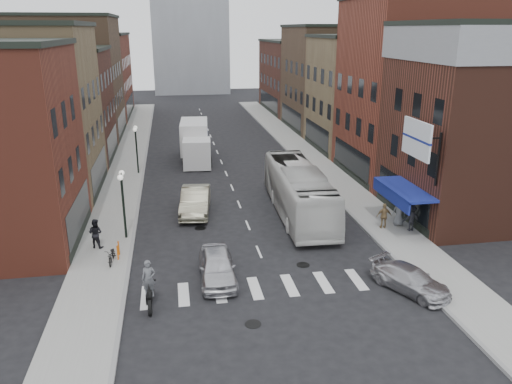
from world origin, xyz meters
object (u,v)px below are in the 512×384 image
at_px(parked_bicycle, 112,255).
at_px(box_truck, 195,142).
at_px(ped_right_c, 399,212).
at_px(ped_left_solo, 96,233).
at_px(streetlamp_far, 136,141).
at_px(streetlamp_near, 122,193).
at_px(motorcycle_rider, 149,285).
at_px(curb_car, 410,280).
at_px(ped_right_a, 411,218).
at_px(sedan_left_far, 195,201).
at_px(sedan_left_near, 217,266).
at_px(billboard_sign, 418,140).
at_px(bike_rack, 118,250).
at_px(ped_right_b, 384,216).
at_px(transit_bus, 299,191).

bearing_deg(parked_bicycle, box_truck, 77.68).
bearing_deg(ped_right_c, ped_left_solo, 11.50).
xyz_separation_m(streetlamp_far, ped_left_solo, (-1.52, -15.16, -1.92)).
height_order(ped_left_solo, ped_right_c, ped_right_c).
bearing_deg(streetlamp_near, ped_left_solo, -142.62).
relative_size(motorcycle_rider, ped_left_solo, 1.34).
height_order(curb_car, ped_right_a, ped_right_a).
bearing_deg(ped_right_c, sedan_left_far, -10.24).
relative_size(sedan_left_near, parked_bicycle, 2.69).
distance_m(billboard_sign, motorcycle_rider, 15.84).
height_order(bike_rack, parked_bicycle, parked_bicycle).
xyz_separation_m(parked_bicycle, ped_right_b, (15.96, 2.06, 0.37)).
bearing_deg(billboard_sign, motorcycle_rider, -163.26).
relative_size(ped_left_solo, ped_right_a, 1.03).
bearing_deg(ped_right_a, streetlamp_far, -46.19).
distance_m(billboard_sign, parked_bicycle, 17.38).
distance_m(sedan_left_near, curb_car, 9.25).
relative_size(bike_rack, ped_right_b, 0.50).
relative_size(streetlamp_far, ped_left_solo, 2.44).
bearing_deg(box_truck, bike_rack, -100.29).
distance_m(motorcycle_rider, sedan_left_near, 3.76).
xyz_separation_m(sedan_left_near, parked_bicycle, (-5.28, 2.55, -0.16)).
bearing_deg(sedan_left_far, streetlamp_near, -131.72).
distance_m(billboard_sign, ped_right_c, 5.75).
distance_m(streetlamp_far, ped_left_solo, 15.36).
relative_size(transit_bus, ped_left_solo, 7.02).
bearing_deg(bike_rack, sedan_left_near, -32.16).
bearing_deg(transit_bus, streetlamp_near, -165.65).
height_order(sedan_left_near, ped_right_a, ped_right_a).
height_order(parked_bicycle, ped_right_a, ped_right_a).
xyz_separation_m(curb_car, ped_right_b, (1.81, 7.24, 0.36)).
height_order(curb_car, parked_bicycle, curb_car).
height_order(billboard_sign, transit_bus, billboard_sign).
bearing_deg(streetlamp_far, sedan_left_near, -76.39).
bearing_deg(ped_left_solo, bike_rack, 153.45).
bearing_deg(streetlamp_near, box_truck, 74.12).
bearing_deg(curb_car, box_truck, 81.24).
xyz_separation_m(streetlamp_far, motorcycle_rider, (1.62, -21.82, -1.86)).
distance_m(bike_rack, ped_right_b, 15.76).
height_order(sedan_left_far, parked_bicycle, sedan_left_far).
distance_m(box_truck, ped_left_solo, 20.13).
relative_size(box_truck, ped_left_solo, 4.94).
height_order(streetlamp_far, sedan_left_far, streetlamp_far).
relative_size(motorcycle_rider, ped_right_b, 1.42).
height_order(sedan_left_near, ped_right_b, ped_right_b).
relative_size(sedan_left_near, curb_car, 1.07).
distance_m(streetlamp_far, box_truck, 6.47).
height_order(billboard_sign, sedan_left_far, billboard_sign).
relative_size(bike_rack, ped_right_a, 0.49).
bearing_deg(billboard_sign, ped_right_c, 76.79).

